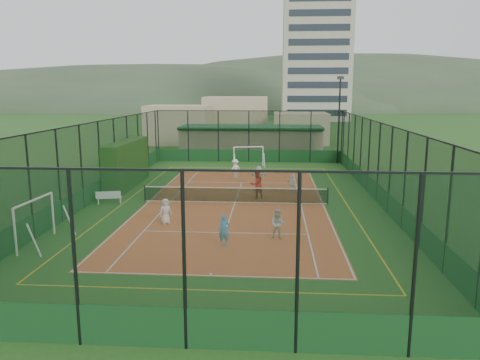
# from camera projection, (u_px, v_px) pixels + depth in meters

# --- Properties ---
(ground) EXTENTS (300.00, 300.00, 0.00)m
(ground) POSITION_uv_depth(u_px,v_px,m) (235.00, 202.00, 29.56)
(ground) COLOR #24551D
(ground) RESTS_ON ground
(court_slab) EXTENTS (11.17, 23.97, 0.01)m
(court_slab) POSITION_uv_depth(u_px,v_px,m) (235.00, 202.00, 29.56)
(court_slab) COLOR #CA592D
(court_slab) RESTS_ON ground
(tennis_net) EXTENTS (11.67, 0.12, 1.06)m
(tennis_net) POSITION_uv_depth(u_px,v_px,m) (235.00, 194.00, 29.46)
(tennis_net) COLOR black
(tennis_net) RESTS_ON ground
(perimeter_fence) EXTENTS (18.12, 34.12, 5.00)m
(perimeter_fence) POSITION_uv_depth(u_px,v_px,m) (235.00, 163.00, 29.08)
(perimeter_fence) COLOR black
(perimeter_fence) RESTS_ON ground
(floodlight_ne) EXTENTS (0.60, 0.26, 8.25)m
(floodlight_ne) POSITION_uv_depth(u_px,v_px,m) (339.00, 120.00, 44.45)
(floodlight_ne) COLOR black
(floodlight_ne) RESTS_ON ground
(clubhouse) EXTENTS (15.20, 7.20, 3.15)m
(clubhouse) POSITION_uv_depth(u_px,v_px,m) (251.00, 140.00, 50.80)
(clubhouse) COLOR tan
(clubhouse) RESTS_ON ground
(apartment_tower) EXTENTS (15.00, 12.00, 30.00)m
(apartment_tower) POSITION_uv_depth(u_px,v_px,m) (316.00, 54.00, 106.19)
(apartment_tower) COLOR beige
(apartment_tower) RESTS_ON ground
(distant_hills) EXTENTS (200.00, 60.00, 24.00)m
(distant_hills) POSITION_uv_depth(u_px,v_px,m) (267.00, 108.00, 176.46)
(distant_hills) COLOR #384C33
(distant_hills) RESTS_ON ground
(hedge_left) EXTENTS (1.14, 7.63, 3.34)m
(hedge_left) POSITION_uv_depth(u_px,v_px,m) (127.00, 164.00, 34.17)
(hedge_left) COLOR black
(hedge_left) RESTS_ON ground
(white_bench) EXTENTS (1.58, 0.77, 0.86)m
(white_bench) POSITION_uv_depth(u_px,v_px,m) (109.00, 197.00, 29.11)
(white_bench) COLOR white
(white_bench) RESTS_ON ground
(futsal_goal_near) EXTENTS (3.28, 1.12, 2.09)m
(futsal_goal_near) POSITION_uv_depth(u_px,v_px,m) (35.00, 222.00, 21.39)
(futsal_goal_near) COLOR white
(futsal_goal_near) RESTS_ON ground
(futsal_goal_far) EXTENTS (2.91, 1.33, 1.81)m
(futsal_goal_far) POSITION_uv_depth(u_px,v_px,m) (248.00, 157.00, 43.31)
(futsal_goal_far) COLOR white
(futsal_goal_far) RESTS_ON ground
(child_near_left) EXTENTS (0.79, 0.74, 1.36)m
(child_near_left) POSITION_uv_depth(u_px,v_px,m) (166.00, 211.00, 24.73)
(child_near_left) COLOR white
(child_near_left) RESTS_ON court_slab
(child_near_mid) EXTENTS (0.55, 0.38, 1.43)m
(child_near_mid) POSITION_uv_depth(u_px,v_px,m) (224.00, 230.00, 21.26)
(child_near_mid) COLOR #4A9BD3
(child_near_mid) RESTS_ON court_slab
(child_near_right) EXTENTS (0.75, 0.61, 1.44)m
(child_near_right) POSITION_uv_depth(u_px,v_px,m) (278.00, 224.00, 22.22)
(child_near_right) COLOR silver
(child_near_right) RESTS_ON court_slab
(child_far_left) EXTENTS (1.15, 1.07, 1.55)m
(child_far_left) POSITION_uv_depth(u_px,v_px,m) (235.00, 169.00, 37.40)
(child_far_left) COLOR silver
(child_far_left) RESTS_ON court_slab
(child_far_right) EXTENTS (0.80, 0.58, 1.26)m
(child_far_right) POSITION_uv_depth(u_px,v_px,m) (292.00, 184.00, 32.14)
(child_far_right) COLOR white
(child_far_right) RESTS_ON court_slab
(child_far_back) EXTENTS (1.41, 0.53, 1.49)m
(child_far_back) POSITION_uv_depth(u_px,v_px,m) (259.00, 176.00, 34.48)
(child_far_back) COLOR silver
(child_far_back) RESTS_ON court_slab
(coach) EXTENTS (1.15, 1.10, 1.86)m
(coach) POSITION_uv_depth(u_px,v_px,m) (257.00, 184.00, 30.54)
(coach) COLOR red
(coach) RESTS_ON court_slab
(tennis_balls) EXTENTS (5.46, 0.59, 0.07)m
(tennis_balls) POSITION_uv_depth(u_px,v_px,m) (253.00, 196.00, 31.29)
(tennis_balls) COLOR #CCE033
(tennis_balls) RESTS_ON court_slab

